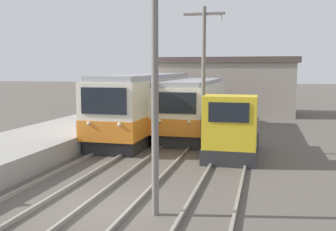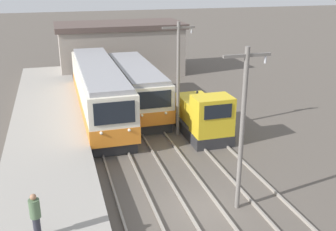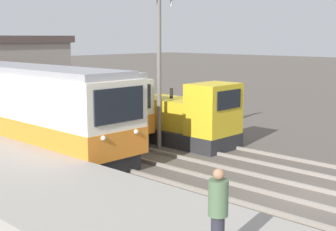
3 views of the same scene
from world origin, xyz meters
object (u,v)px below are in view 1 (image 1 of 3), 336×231
Objects in this scene: commuter_train_center at (193,108)px; shunting_locomotive at (233,131)px; catenary_mast_near at (155,79)px; catenary_mast_mid at (204,74)px; commuter_train_left at (148,106)px.

shunting_locomotive is at bearing -63.70° from commuter_train_center.
catenary_mast_mid is at bearing 90.00° from catenary_mast_near.
shunting_locomotive is 0.73× the size of catenary_mast_mid.
commuter_train_left reaches higher than commuter_train_center.
shunting_locomotive is (3.00, -6.07, -0.40)m from commuter_train_center.
catenary_mast_mid is at bearing -48.09° from commuter_train_left.
catenary_mast_mid is at bearing -74.91° from commuter_train_center.
commuter_train_center reaches higher than shunting_locomotive.
catenary_mast_mid is (4.31, -4.80, 2.12)m from commuter_train_left.
shunting_locomotive is 3.10m from catenary_mast_mid.
catenary_mast_mid is (-1.49, 0.48, 2.67)m from shunting_locomotive.
commuter_train_left is 2.00× the size of catenary_mast_mid.
commuter_train_left is 6.79m from catenary_mast_mid.
catenary_mast_near is (4.31, -13.45, 2.12)m from commuter_train_left.
shunting_locomotive is at bearing -17.79° from catenary_mast_mid.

